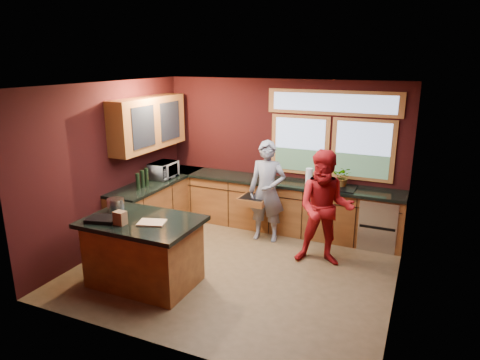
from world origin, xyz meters
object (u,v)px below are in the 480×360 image
Objects in this scene: person_grey at (267,191)px; cutting_board at (152,223)px; stock_pot at (116,205)px; island at (144,251)px; person_red at (325,209)px.

cutting_board is at bearing -116.14° from person_grey.
person_grey is 2.52m from stock_pot.
cutting_board is (0.20, -0.05, 0.48)m from island.
stock_pot is at bearing 165.07° from cutting_board.
island is 4.43× the size of cutting_board.
person_red is (1.11, -0.50, 0.02)m from person_grey.
person_red is 3.06m from stock_pot.
island is 2.38m from person_grey.
island is 0.87× the size of person_red.
person_red reaches higher than stock_pot.
person_grey reaches higher than stock_pot.
island is at bearing -152.87° from person_red.
cutting_board is at bearing -14.04° from island.
cutting_board is 0.78m from stock_pot.
cutting_board is (-0.82, -2.16, 0.09)m from person_grey.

